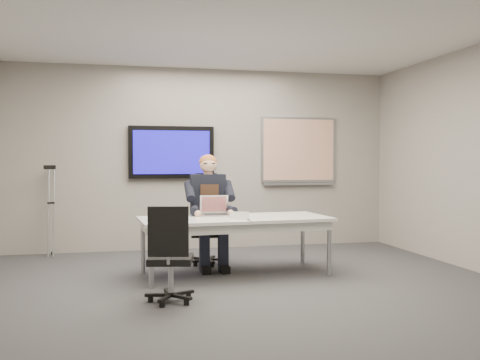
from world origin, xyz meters
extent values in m
cube|color=#343437|center=(0.00, 0.00, 0.00)|extent=(6.00, 6.00, 0.02)
cube|color=silver|center=(0.00, 0.00, 2.80)|extent=(6.00, 6.00, 0.02)
cube|color=gray|center=(0.00, 3.00, 1.40)|extent=(6.00, 0.02, 2.80)
cube|color=gray|center=(0.00, -3.00, 1.40)|extent=(6.00, 0.02, 2.80)
cube|color=white|center=(0.06, 0.96, 0.67)|extent=(2.31, 1.09, 0.04)
cube|color=silver|center=(0.06, 0.96, 0.60)|extent=(2.21, 0.99, 0.09)
cylinder|color=#999BA2|center=(-0.96, 0.50, 0.33)|extent=(0.06, 0.06, 0.66)
cylinder|color=#999BA2|center=(1.14, 0.64, 0.33)|extent=(0.06, 0.06, 0.66)
cylinder|color=#999BA2|center=(-1.01, 1.28, 0.33)|extent=(0.06, 0.06, 0.66)
cylinder|color=#999BA2|center=(1.08, 1.43, 0.33)|extent=(0.06, 0.06, 0.66)
cube|color=black|center=(-0.50, 2.95, 1.50)|extent=(1.30, 0.08, 0.80)
cube|color=#140D96|center=(-0.50, 2.90, 1.50)|extent=(1.16, 0.01, 0.66)
cube|color=#999BA2|center=(1.55, 2.98, 1.55)|extent=(1.25, 0.04, 1.05)
cube|color=white|center=(1.55, 2.95, 1.55)|extent=(1.18, 0.01, 0.98)
cube|color=#999BA2|center=(1.55, 2.94, 1.00)|extent=(1.18, 0.05, 0.04)
cylinder|color=#999BA2|center=(-0.15, 1.67, 0.25)|extent=(0.05, 0.05, 0.32)
cube|color=black|center=(-0.15, 1.67, 0.41)|extent=(0.48, 0.48, 0.06)
cube|color=black|center=(-0.12, 1.86, 0.70)|extent=(0.38, 0.11, 0.46)
cylinder|color=#999BA2|center=(-0.81, -0.11, 0.25)|extent=(0.05, 0.05, 0.32)
cube|color=black|center=(-0.81, -0.11, 0.41)|extent=(0.49, 0.49, 0.06)
cube|color=black|center=(-0.85, -0.30, 0.71)|extent=(0.38, 0.12, 0.47)
cube|color=black|center=(-0.15, 1.65, 0.88)|extent=(0.46, 0.28, 0.62)
cube|color=#3B2518|center=(-0.15, 1.51, 0.92)|extent=(0.24, 0.03, 0.30)
sphere|color=#E6B08D|center=(-0.15, 1.62, 1.32)|extent=(0.22, 0.22, 0.22)
ellipsoid|color=#995327|center=(-0.15, 1.63, 1.35)|extent=(0.23, 0.23, 0.20)
cube|color=silver|center=(-0.13, 1.14, 0.70)|extent=(0.37, 0.28, 0.02)
cube|color=black|center=(-0.13, 1.13, 0.71)|extent=(0.31, 0.20, 0.00)
cube|color=silver|center=(-0.13, 1.30, 0.83)|extent=(0.36, 0.12, 0.23)
cube|color=red|center=(-0.13, 1.29, 0.83)|extent=(0.31, 0.10, 0.19)
cylinder|color=black|center=(0.15, 0.61, 0.70)|extent=(0.01, 0.14, 0.01)
camera|label=1|loc=(-1.29, -5.26, 1.36)|focal=40.00mm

